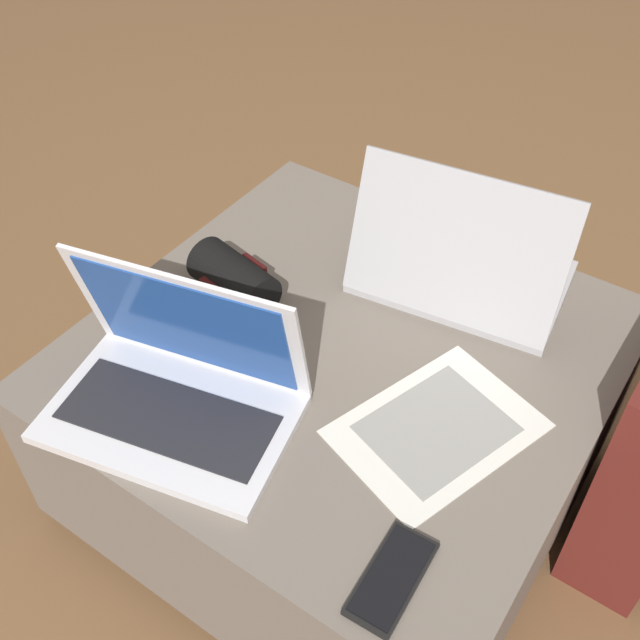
% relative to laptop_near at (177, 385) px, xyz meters
% --- Properties ---
extents(ground_plane, '(14.00, 14.00, 0.00)m').
position_rel_laptop_near_xyz_m(ground_plane, '(0.14, 0.25, -0.43)').
color(ground_plane, brown).
extents(ottoman, '(0.83, 0.82, 0.38)m').
position_rel_laptop_near_xyz_m(ottoman, '(0.14, 0.25, -0.24)').
color(ottoman, '#3D3832').
rests_on(ottoman, ground_plane).
extents(laptop_near, '(0.41, 0.31, 0.24)m').
position_rel_laptop_near_xyz_m(laptop_near, '(0.00, 0.00, 0.00)').
color(laptop_near, silver).
rests_on(laptop_near, ottoman).
extents(laptop_far, '(0.39, 0.30, 0.26)m').
position_rel_laptop_near_xyz_m(laptop_far, '(0.23, 0.49, 0.00)').
color(laptop_far, '#B7B7BC').
rests_on(laptop_far, ottoman).
extents(cell_phone, '(0.07, 0.15, 0.01)m').
position_rel_laptop_near_xyz_m(cell_phone, '(0.41, -0.06, -0.05)').
color(cell_phone, black).
rests_on(cell_phone, ottoman).
extents(paper_sheet, '(0.29, 0.35, 0.00)m').
position_rel_laptop_near_xyz_m(paper_sheet, '(0.35, 0.19, -0.05)').
color(paper_sheet, silver).
rests_on(paper_sheet, ottoman).
extents(wrist_brace, '(0.17, 0.12, 0.09)m').
position_rel_laptop_near_xyz_m(wrist_brace, '(-0.09, 0.25, -0.01)').
color(wrist_brace, black).
rests_on(wrist_brace, ottoman).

